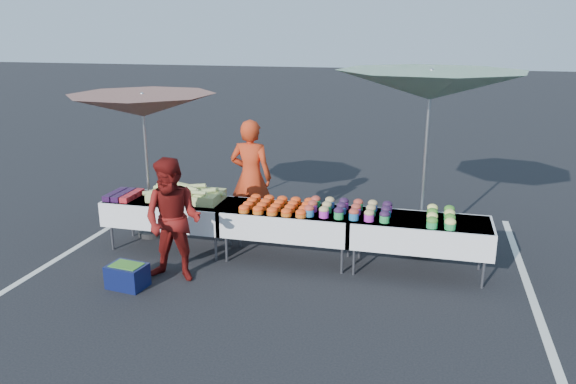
% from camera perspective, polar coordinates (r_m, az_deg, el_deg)
% --- Properties ---
extents(ground, '(80.00, 80.00, 0.00)m').
position_cam_1_polar(ground, '(8.08, 0.00, -6.82)').
color(ground, black).
extents(stripe_left, '(0.10, 5.00, 0.00)m').
position_cam_1_polar(stripe_left, '(9.35, -19.44, -4.51)').
color(stripe_left, silver).
rests_on(stripe_left, ground).
extents(stripe_right, '(0.10, 5.00, 0.00)m').
position_cam_1_polar(stripe_right, '(7.99, 23.11, -8.50)').
color(stripe_right, silver).
rests_on(stripe_right, ground).
extents(table_left, '(1.86, 0.81, 0.75)m').
position_cam_1_polar(table_left, '(8.48, -11.88, -1.86)').
color(table_left, white).
rests_on(table_left, ground).
extents(table_center, '(1.86, 0.81, 0.75)m').
position_cam_1_polar(table_center, '(7.87, 0.00, -2.91)').
color(table_center, white).
rests_on(table_center, ground).
extents(table_right, '(1.86, 0.81, 0.75)m').
position_cam_1_polar(table_right, '(7.66, 13.20, -3.94)').
color(table_right, white).
rests_on(table_right, ground).
extents(berry_punnets, '(0.40, 0.54, 0.08)m').
position_cam_1_polar(berry_punnets, '(8.70, -16.34, -0.28)').
color(berry_punnets, black).
rests_on(berry_punnets, table_left).
extents(corn_pile, '(1.16, 0.57, 0.26)m').
position_cam_1_polar(corn_pile, '(8.33, -10.33, -0.23)').
color(corn_pile, '#9BBF62').
rests_on(corn_pile, table_left).
extents(plastic_bags, '(0.30, 0.25, 0.05)m').
position_cam_1_polar(plastic_bags, '(8.04, -10.96, -1.38)').
color(plastic_bags, white).
rests_on(plastic_bags, table_left).
extents(carrot_bowls, '(0.95, 0.69, 0.11)m').
position_cam_1_polar(carrot_bowls, '(7.83, -1.08, -1.35)').
color(carrot_bowls, '#CE5916').
rests_on(carrot_bowls, table_center).
extents(potato_cups, '(1.14, 0.58, 0.16)m').
position_cam_1_polar(potato_cups, '(7.64, 6.19, -1.66)').
color(potato_cups, '#21669A').
rests_on(potato_cups, table_right).
extents(bean_baskets, '(0.36, 0.68, 0.15)m').
position_cam_1_polar(bean_baskets, '(7.57, 15.28, -2.40)').
color(bean_baskets, green).
rests_on(bean_baskets, table_right).
extents(vendor, '(0.68, 0.45, 1.84)m').
position_cam_1_polar(vendor, '(8.85, -3.78, 1.50)').
color(vendor, red).
rests_on(vendor, ground).
extents(customer, '(0.80, 0.63, 1.63)m').
position_cam_1_polar(customer, '(7.33, -11.60, -2.84)').
color(customer, maroon).
rests_on(customer, ground).
extents(umbrella_left, '(2.81, 2.81, 2.26)m').
position_cam_1_polar(umbrella_left, '(8.75, -14.55, 8.41)').
color(umbrella_left, black).
rests_on(umbrella_left, ground).
extents(umbrella_right, '(3.13, 3.13, 2.66)m').
position_cam_1_polar(umbrella_right, '(7.98, 14.26, 10.34)').
color(umbrella_right, black).
rests_on(umbrella_right, ground).
extents(storage_bin, '(0.51, 0.40, 0.31)m').
position_cam_1_polar(storage_bin, '(7.48, -16.00, -8.14)').
color(storage_bin, '#0C133D').
rests_on(storage_bin, ground).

